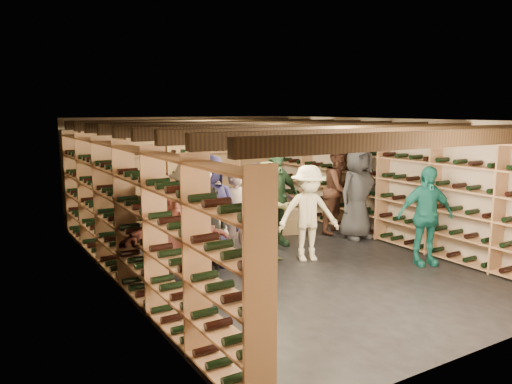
{
  "coord_description": "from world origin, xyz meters",
  "views": [
    {
      "loc": [
        -4.61,
        -7.07,
        2.57
      ],
      "look_at": [
        -0.23,
        0.2,
        1.16
      ],
      "focal_mm": 35.0,
      "sensor_mm": 36.0,
      "label": 1
    }
  ],
  "objects_px": {
    "crate_stack_right": "(290,221)",
    "person_9": "(191,219)",
    "person_0": "(165,234)",
    "person_10": "(275,198)",
    "person_6": "(210,211)",
    "person_7": "(237,215)",
    "person_2": "(269,212)",
    "person_12": "(358,193)",
    "person_5": "(174,241)",
    "person_1": "(213,236)",
    "person_3": "(308,213)",
    "person_4": "(425,216)",
    "person_11": "(257,201)",
    "crate_loose": "(266,217)",
    "person_8": "(340,189)",
    "crate_stack_left": "(201,220)"
  },
  "relations": [
    {
      "from": "crate_stack_right",
      "to": "person_10",
      "type": "xyz_separation_m",
      "value": [
        -0.79,
        -0.65,
        0.66
      ]
    },
    {
      "from": "person_0",
      "to": "person_1",
      "type": "bearing_deg",
      "value": -49.21
    },
    {
      "from": "person_3",
      "to": "person_12",
      "type": "distance_m",
      "value": 1.86
    },
    {
      "from": "crate_stack_right",
      "to": "person_0",
      "type": "xyz_separation_m",
      "value": [
        -3.35,
        -1.63,
        0.53
      ]
    },
    {
      "from": "person_10",
      "to": "person_7",
      "type": "bearing_deg",
      "value": -160.59
    },
    {
      "from": "person_0",
      "to": "person_10",
      "type": "bearing_deg",
      "value": 1.53
    },
    {
      "from": "person_0",
      "to": "person_10",
      "type": "relative_size",
      "value": 0.85
    },
    {
      "from": "person_3",
      "to": "person_6",
      "type": "height_order",
      "value": "person_6"
    },
    {
      "from": "person_2",
      "to": "person_5",
      "type": "relative_size",
      "value": 1.06
    },
    {
      "from": "person_5",
      "to": "person_6",
      "type": "xyz_separation_m",
      "value": [
        1.06,
        1.04,
        0.13
      ]
    },
    {
      "from": "crate_stack_right",
      "to": "person_8",
      "type": "height_order",
      "value": "person_8"
    },
    {
      "from": "crate_loose",
      "to": "person_8",
      "type": "bearing_deg",
      "value": -68.98
    },
    {
      "from": "person_5",
      "to": "person_6",
      "type": "height_order",
      "value": "person_6"
    },
    {
      "from": "person_10",
      "to": "person_4",
      "type": "bearing_deg",
      "value": -58.26
    },
    {
      "from": "person_11",
      "to": "crate_stack_right",
      "type": "bearing_deg",
      "value": 16.44
    },
    {
      "from": "person_2",
      "to": "person_12",
      "type": "distance_m",
      "value": 2.37
    },
    {
      "from": "person_1",
      "to": "person_6",
      "type": "distance_m",
      "value": 0.94
    },
    {
      "from": "person_4",
      "to": "person_12",
      "type": "bearing_deg",
      "value": 104.57
    },
    {
      "from": "crate_stack_right",
      "to": "person_8",
      "type": "relative_size",
      "value": 0.32
    },
    {
      "from": "person_7",
      "to": "person_11",
      "type": "relative_size",
      "value": 1.03
    },
    {
      "from": "person_1",
      "to": "person_3",
      "type": "distance_m",
      "value": 1.97
    },
    {
      "from": "person_7",
      "to": "person_11",
      "type": "bearing_deg",
      "value": 53.95
    },
    {
      "from": "crate_stack_left",
      "to": "person_8",
      "type": "distance_m",
      "value": 2.96
    },
    {
      "from": "person_4",
      "to": "person_11",
      "type": "height_order",
      "value": "person_4"
    },
    {
      "from": "person_0",
      "to": "person_8",
      "type": "xyz_separation_m",
      "value": [
        4.28,
        1.14,
        0.15
      ]
    },
    {
      "from": "crate_stack_left",
      "to": "person_6",
      "type": "bearing_deg",
      "value": -108.87
    },
    {
      "from": "crate_loose",
      "to": "person_12",
      "type": "relative_size",
      "value": 0.27
    },
    {
      "from": "person_0",
      "to": "person_11",
      "type": "distance_m",
      "value": 3.03
    },
    {
      "from": "person_4",
      "to": "person_8",
      "type": "bearing_deg",
      "value": 106.02
    },
    {
      "from": "crate_stack_left",
      "to": "person_1",
      "type": "distance_m",
      "value": 2.52
    },
    {
      "from": "crate_loose",
      "to": "crate_stack_right",
      "type": "bearing_deg",
      "value": -100.01
    },
    {
      "from": "person_6",
      "to": "person_11",
      "type": "relative_size",
      "value": 1.22
    },
    {
      "from": "person_2",
      "to": "person_8",
      "type": "height_order",
      "value": "person_8"
    },
    {
      "from": "person_7",
      "to": "person_2",
      "type": "bearing_deg",
      "value": -33.74
    },
    {
      "from": "crate_stack_right",
      "to": "person_9",
      "type": "bearing_deg",
      "value": -153.39
    },
    {
      "from": "crate_stack_left",
      "to": "person_9",
      "type": "height_order",
      "value": "person_9"
    },
    {
      "from": "person_2",
      "to": "person_9",
      "type": "xyz_separation_m",
      "value": [
        -1.42,
        -0.0,
        0.05
      ]
    },
    {
      "from": "person_9",
      "to": "person_12",
      "type": "distance_m",
      "value": 3.79
    },
    {
      "from": "crate_stack_right",
      "to": "person_11",
      "type": "relative_size",
      "value": 0.38
    },
    {
      "from": "person_11",
      "to": "person_0",
      "type": "bearing_deg",
      "value": -130.92
    },
    {
      "from": "person_0",
      "to": "person_3",
      "type": "height_order",
      "value": "person_3"
    },
    {
      "from": "person_6",
      "to": "person_7",
      "type": "bearing_deg",
      "value": 21.01
    },
    {
      "from": "person_1",
      "to": "person_12",
      "type": "bearing_deg",
      "value": -9.52
    },
    {
      "from": "crate_stack_left",
      "to": "person_9",
      "type": "xyz_separation_m",
      "value": [
        -0.98,
        -1.79,
        0.48
      ]
    },
    {
      "from": "person_5",
      "to": "person_12",
      "type": "distance_m",
      "value": 4.51
    },
    {
      "from": "person_11",
      "to": "person_2",
      "type": "bearing_deg",
      "value": -96.97
    },
    {
      "from": "person_1",
      "to": "person_9",
      "type": "relative_size",
      "value": 0.82
    },
    {
      "from": "crate_loose",
      "to": "person_10",
      "type": "relative_size",
      "value": 0.27
    },
    {
      "from": "person_5",
      "to": "person_10",
      "type": "height_order",
      "value": "person_10"
    },
    {
      "from": "crate_stack_left",
      "to": "person_3",
      "type": "xyz_separation_m",
      "value": [
        1.06,
        -2.07,
        0.4
      ]
    }
  ]
}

